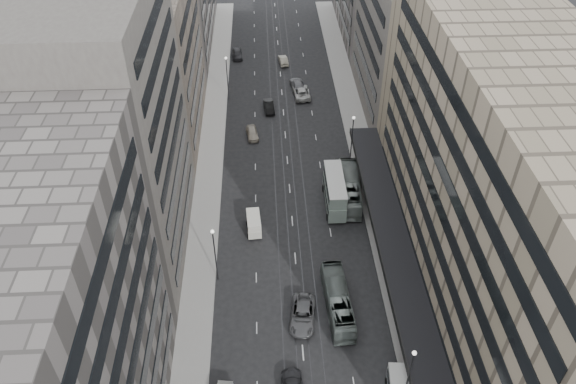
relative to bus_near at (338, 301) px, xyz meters
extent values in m
plane|color=black|center=(-4.38, -6.71, -1.49)|extent=(220.00, 220.00, 0.00)
cube|color=gray|center=(7.62, 30.79, -1.41)|extent=(4.00, 125.00, 0.15)
cube|color=gray|center=(-16.38, 30.79, -1.41)|extent=(4.00, 125.00, 0.15)
cube|color=gray|center=(17.12, 1.29, 13.51)|extent=(15.00, 60.00, 30.00)
cube|color=black|center=(7.62, 1.29, 2.51)|extent=(4.40, 60.00, 0.50)
cube|color=#4E4944|center=(17.12, 45.29, 10.51)|extent=(15.00, 28.00, 24.00)
cube|color=slate|center=(-25.88, -14.71, 13.51)|extent=(15.00, 28.00, 30.00)
cube|color=#4E4944|center=(-25.88, 12.29, 15.51)|extent=(15.00, 26.00, 34.00)
cube|color=#7A6C5F|center=(-25.88, 39.29, 11.01)|extent=(15.00, 28.00, 25.00)
cylinder|color=#262628|center=(5.32, -11.71, 2.51)|extent=(0.16, 0.16, 8.00)
sphere|color=silver|center=(5.32, -11.71, 6.61)|extent=(0.44, 0.44, 0.44)
cylinder|color=#262628|center=(5.32, 28.29, 2.51)|extent=(0.16, 0.16, 8.00)
sphere|color=silver|center=(5.32, 28.29, 6.61)|extent=(0.44, 0.44, 0.44)
cylinder|color=#262628|center=(-14.08, 5.29, 2.51)|extent=(0.16, 0.16, 8.00)
sphere|color=silver|center=(-14.08, 5.29, 6.61)|extent=(0.44, 0.44, 0.44)
cylinder|color=#262628|center=(-14.08, 48.29, 2.51)|extent=(0.16, 0.16, 8.00)
sphere|color=silver|center=(-14.08, 48.29, 6.61)|extent=(0.44, 0.44, 0.44)
imported|color=slate|center=(0.00, 0.00, 0.00)|extent=(3.01, 10.79, 2.98)
imported|color=gray|center=(4.03, 19.96, 0.12)|extent=(3.54, 11.72, 3.22)
cube|color=gray|center=(1.68, 18.34, 0.10)|extent=(2.47, 8.68, 2.21)
cube|color=gray|center=(1.68, 18.34, 2.17)|extent=(2.42, 8.34, 1.93)
cube|color=silver|center=(1.68, 18.34, 3.19)|extent=(2.47, 8.68, 0.12)
cylinder|color=black|center=(0.45, 15.23, -1.01)|extent=(0.28, 0.96, 0.96)
cylinder|color=black|center=(2.86, 15.21, -1.01)|extent=(0.28, 0.96, 0.96)
cylinder|color=black|center=(0.50, 21.47, -1.01)|extent=(0.28, 0.96, 0.96)
cylinder|color=black|center=(2.91, 21.45, -1.01)|extent=(0.28, 0.96, 0.96)
cylinder|color=black|center=(3.96, -9.82, -1.12)|extent=(0.27, 0.74, 0.73)
cylinder|color=black|center=(6.00, -10.03, -1.12)|extent=(0.27, 0.74, 0.73)
cube|color=silver|center=(-9.60, 13.63, -0.57)|extent=(2.05, 4.05, 1.21)
cube|color=silver|center=(-9.60, 13.63, 0.51)|extent=(2.01, 3.97, 0.95)
cylinder|color=black|center=(-10.39, 12.27, -1.17)|extent=(0.22, 0.64, 0.63)
cylinder|color=black|center=(-8.63, 12.40, -1.17)|extent=(0.22, 0.64, 0.63)
cylinder|color=black|center=(-10.58, 14.86, -1.17)|extent=(0.22, 0.64, 0.63)
cylinder|color=black|center=(-8.82, 14.99, -1.17)|extent=(0.22, 0.64, 0.63)
imported|color=#505052|center=(-4.11, -1.26, -0.65)|extent=(3.54, 6.34, 1.67)
imported|color=#A79C8B|center=(-9.82, 35.98, -0.75)|extent=(2.33, 4.55, 1.48)
imported|color=black|center=(-6.90, 44.14, -0.73)|extent=(2.04, 4.75, 1.52)
imported|color=#B9B9B4|center=(-0.87, 48.73, -0.65)|extent=(3.26, 6.23, 1.68)
imported|color=slate|center=(-1.42, 51.46, -0.66)|extent=(3.06, 5.99, 1.67)
imported|color=#2B2A2D|center=(-12.88, 64.81, -0.68)|extent=(2.33, 4.89, 1.61)
imported|color=#9F9783|center=(-3.62, 61.65, -0.77)|extent=(2.01, 4.52, 1.44)
camera|label=1|loc=(-7.75, -41.00, 50.99)|focal=35.00mm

